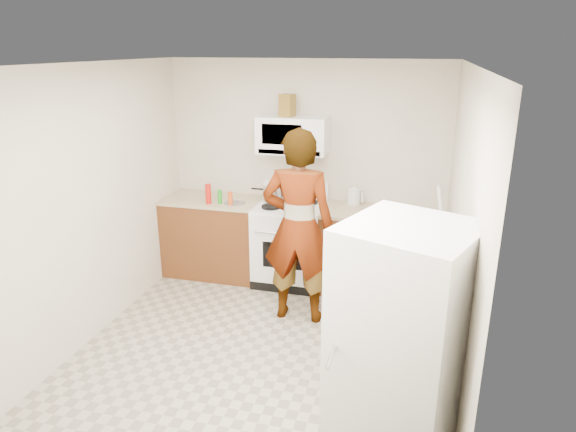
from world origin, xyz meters
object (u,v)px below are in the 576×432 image
(gas_range, at_px, (290,242))
(saucepan, at_px, (274,194))
(person, at_px, (298,227))
(fridge, at_px, (401,359))
(kettle, at_px, (354,197))
(microwave, at_px, (293,135))

(gas_range, distance_m, saucepan, 0.59)
(person, distance_m, saucepan, 1.01)
(fridge, relative_size, kettle, 10.10)
(person, distance_m, kettle, 1.08)
(gas_range, height_order, fridge, fridge)
(person, bearing_deg, fridge, 118.43)
(gas_range, relative_size, kettle, 6.71)
(kettle, bearing_deg, person, -135.64)
(microwave, relative_size, kettle, 4.51)
(microwave, xyz_separation_m, kettle, (0.69, 0.09, -0.68))
(person, relative_size, fridge, 1.13)
(saucepan, bearing_deg, microwave, 8.91)
(gas_range, relative_size, person, 0.59)
(kettle, distance_m, saucepan, 0.91)
(fridge, bearing_deg, microwave, 138.63)
(person, distance_m, fridge, 2.10)
(kettle, relative_size, saucepan, 0.68)
(kettle, height_order, saucepan, kettle)
(gas_range, xyz_separation_m, microwave, (0.00, 0.13, 1.21))
(gas_range, height_order, microwave, microwave)
(microwave, xyz_separation_m, person, (0.28, -0.91, -0.74))
(fridge, bearing_deg, kettle, 125.54)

